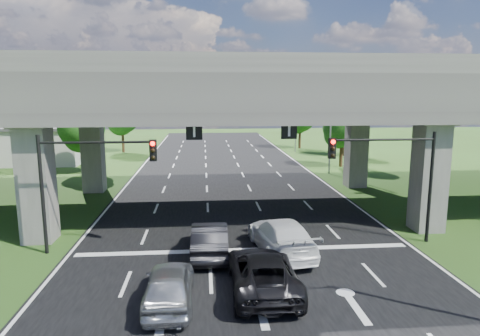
{
  "coord_description": "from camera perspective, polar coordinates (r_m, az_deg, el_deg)",
  "views": [
    {
      "loc": [
        -2.02,
        -17.3,
        7.97
      ],
      "look_at": [
        0.16,
        8.19,
        3.49
      ],
      "focal_mm": 32.0,
      "sensor_mm": 36.0,
      "label": 1
    }
  ],
  "objects": [
    {
      "name": "tree_left_near",
      "position": [
        45.03,
        -20.34,
        5.3
      ],
      "size": [
        4.5,
        4.5,
        7.8
      ],
      "color": "black",
      "rests_on": "ground"
    },
    {
      "name": "car_dark",
      "position": [
        21.52,
        -4.09,
        -9.42
      ],
      "size": [
        1.8,
        4.98,
        1.63
      ],
      "primitive_type": "imported",
      "rotation": [
        0.0,
        0.0,
        3.13
      ],
      "color": "black",
      "rests_on": "road"
    },
    {
      "name": "signal_right",
      "position": [
        23.72,
        19.7,
        0.17
      ],
      "size": [
        5.76,
        0.54,
        6.0
      ],
      "color": "black",
      "rests_on": "ground"
    },
    {
      "name": "streetlight_far",
      "position": [
        43.1,
        11.53,
        6.91
      ],
      "size": [
        3.38,
        0.25,
        10.0
      ],
      "color": "gray",
      "rests_on": "ground"
    },
    {
      "name": "signal_left",
      "position": [
        22.35,
        -19.87,
        -0.41
      ],
      "size": [
        5.76,
        0.54,
        6.0
      ],
      "color": "black",
      "rests_on": "ground"
    },
    {
      "name": "tree_right_far",
      "position": [
        62.98,
        8.08,
        6.97
      ],
      "size": [
        4.5,
        4.5,
        7.8
      ],
      "color": "black",
      "rests_on": "ground"
    },
    {
      "name": "car_white",
      "position": [
        21.84,
        5.52,
        -9.02
      ],
      "size": [
        3.09,
        6.17,
        1.72
      ],
      "primitive_type": "imported",
      "rotation": [
        0.0,
        0.0,
        3.26
      ],
      "color": "silver",
      "rests_on": "road"
    },
    {
      "name": "tree_left_mid",
      "position": [
        53.57,
        -21.16,
        5.2
      ],
      "size": [
        3.91,
        3.9,
        6.76
      ],
      "color": "black",
      "rests_on": "ground"
    },
    {
      "name": "car_trailing",
      "position": [
        17.87,
        3.07,
        -13.66
      ],
      "size": [
        2.66,
        5.7,
        1.58
      ],
      "primitive_type": "imported",
      "rotation": [
        0.0,
        0.0,
        3.13
      ],
      "color": "black",
      "rests_on": "road"
    },
    {
      "name": "warehouse",
      "position": [
        57.85,
        -29.39,
        2.73
      ],
      "size": [
        20.0,
        10.0,
        4.0
      ],
      "primitive_type": "cube",
      "color": "#9E9E99",
      "rests_on": "ground"
    },
    {
      "name": "tree_left_far",
      "position": [
        60.37,
        -15.44,
        6.89
      ],
      "size": [
        4.8,
        4.8,
        8.32
      ],
      "color": "black",
      "rests_on": "ground"
    },
    {
      "name": "overpass",
      "position": [
        29.37,
        -0.97,
        9.84
      ],
      "size": [
        80.0,
        15.0,
        10.0
      ],
      "color": "#3B3936",
      "rests_on": "ground"
    },
    {
      "name": "tree_right_near",
      "position": [
        47.87,
        13.53,
        5.5
      ],
      "size": [
        4.2,
        4.2,
        7.28
      ],
      "color": "black",
      "rests_on": "ground"
    },
    {
      "name": "road",
      "position": [
        28.51,
        -0.64,
        -6.27
      ],
      "size": [
        18.0,
        120.0,
        0.03
      ],
      "primitive_type": "cube",
      "color": "black",
      "rests_on": "ground"
    },
    {
      "name": "tree_right_mid",
      "position": [
        56.41,
        13.87,
        5.79
      ],
      "size": [
        3.91,
        3.9,
        6.76
      ],
      "color": "black",
      "rests_on": "ground"
    },
    {
      "name": "car_silver",
      "position": [
        16.99,
        -9.41,
        -15.13
      ],
      "size": [
        1.85,
        4.58,
        1.56
      ],
      "primitive_type": "imported",
      "rotation": [
        0.0,
        0.0,
        3.14
      ],
      "color": "#9C9FA3",
      "rests_on": "road"
    },
    {
      "name": "ground",
      "position": [
        19.16,
        1.66,
        -14.65
      ],
      "size": [
        160.0,
        160.0,
        0.0
      ],
      "primitive_type": "plane",
      "color": "#274014",
      "rests_on": "ground"
    },
    {
      "name": "streetlight_beyond",
      "position": [
        58.61,
        7.11,
        7.78
      ],
      "size": [
        3.38,
        0.25,
        10.0
      ],
      "color": "gray",
      "rests_on": "ground"
    }
  ]
}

